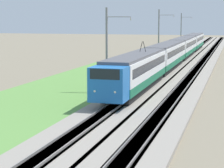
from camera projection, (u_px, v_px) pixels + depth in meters
The scene contains 9 objects.
ballast_main at pixel (160, 75), 56.07m from camera, with size 240.00×4.40×0.30m.
ballast_adjacent at pixel (192, 76), 54.96m from camera, with size 240.00×4.40×0.30m.
track_main at pixel (160, 75), 56.07m from camera, with size 240.00×1.57×0.45m.
track_adjacent at pixel (192, 76), 54.96m from camera, with size 240.00×1.57×0.45m.
grass_verge at pixel (107, 74), 57.98m from camera, with size 240.00×12.34×0.12m.
passenger_train at pixel (177, 50), 71.58m from camera, with size 81.62×2.91×4.99m.
catenary_mast_mid at pixel (107, 49), 42.61m from camera, with size 0.22×2.56×8.39m.
catenary_mast_far at pixel (159, 36), 70.94m from camera, with size 0.22×2.56×8.83m.
catenary_mast_distant at pixel (181, 32), 99.32m from camera, with size 0.22×2.56×8.63m.
Camera 1 is at (-5.19, -9.29, 7.25)m, focal length 70.00 mm.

